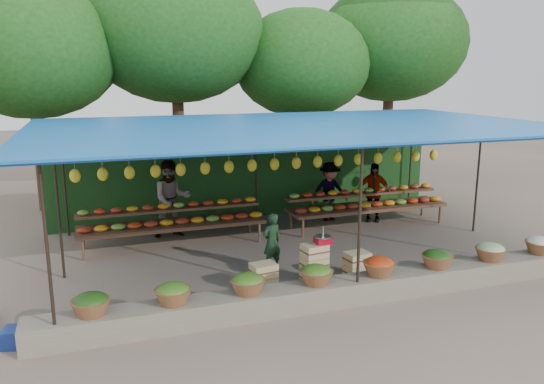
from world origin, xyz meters
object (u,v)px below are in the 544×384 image
object	(u,v)px
vendor_seated	(272,242)
blue_crate_front	(19,337)
crate_counter	(313,268)
weighing_scale	(323,239)

from	to	relation	value
vendor_seated	blue_crate_front	size ratio (longest dim) A/B	2.58
crate_counter	blue_crate_front	xyz separation A→B (m)	(-4.95, -0.79, -0.17)
weighing_scale	vendor_seated	xyz separation A→B (m)	(-0.70, 0.91, -0.26)
weighing_scale	vendor_seated	distance (m)	1.18
crate_counter	blue_crate_front	distance (m)	5.02
vendor_seated	blue_crate_front	distance (m)	4.79
vendor_seated	blue_crate_front	bearing A→B (deg)	2.20
blue_crate_front	weighing_scale	bearing A→B (deg)	25.40
weighing_scale	blue_crate_front	distance (m)	5.26
weighing_scale	blue_crate_front	xyz separation A→B (m)	(-5.15, -0.79, -0.71)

